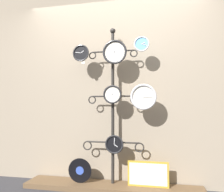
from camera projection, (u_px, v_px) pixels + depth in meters
name	position (u px, v px, depth m)	size (l,w,h in m)	color
shop_wall	(115.00, 79.00, 2.98)	(4.40, 0.04, 2.80)	gray
low_shelf	(112.00, 187.00, 2.68)	(2.20, 0.36, 0.06)	brown
display_stand	(113.00, 126.00, 2.78)	(0.80, 0.33, 2.05)	#282623
clock_top_left	(81.00, 53.00, 2.84)	(0.22, 0.04, 0.22)	black
clock_top_center	(115.00, 52.00, 2.72)	(0.31, 0.04, 0.31)	silver
clock_top_right	(142.00, 44.00, 2.67)	(0.19, 0.04, 0.19)	#60A8DB
clock_middle_center	(112.00, 94.00, 2.72)	(0.23, 0.04, 0.23)	silver
clock_middle_right	(143.00, 97.00, 2.62)	(0.31, 0.04, 0.31)	silver
clock_bottom_center	(114.00, 144.00, 2.69)	(0.23, 0.04, 0.23)	black
vinyl_record	(80.00, 171.00, 2.76)	(0.31, 0.01, 0.31)	black
picture_frame	(148.00, 174.00, 2.62)	(0.49, 0.02, 0.30)	gold
price_tag_upper	(83.00, 63.00, 2.82)	(0.04, 0.00, 0.03)	white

